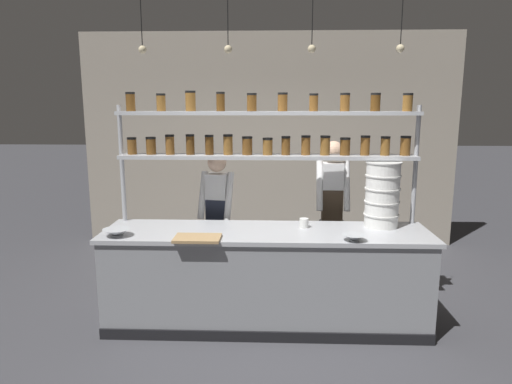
{
  "coord_description": "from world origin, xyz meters",
  "views": [
    {
      "loc": [
        0.05,
        -4.09,
        2.06
      ],
      "look_at": [
        -0.1,
        0.2,
        1.25
      ],
      "focal_mm": 32.0,
      "sensor_mm": 36.0,
      "label": 1
    }
  ],
  "objects_px": {
    "chef_left": "(218,216)",
    "prep_bowl_center_front": "(354,238)",
    "prep_bowl_near_left": "(117,233)",
    "chef_center": "(332,206)",
    "spice_shelf_unit": "(268,139)",
    "cutting_board": "(197,238)",
    "serving_cup_front": "(304,223)",
    "container_stack": "(382,194)"
  },
  "relations": [
    {
      "from": "spice_shelf_unit",
      "to": "chef_left",
      "type": "bearing_deg",
      "value": 148.99
    },
    {
      "from": "serving_cup_front",
      "to": "prep_bowl_near_left",
      "type": "bearing_deg",
      "value": -168.05
    },
    {
      "from": "serving_cup_front",
      "to": "cutting_board",
      "type": "bearing_deg",
      "value": -155.53
    },
    {
      "from": "container_stack",
      "to": "cutting_board",
      "type": "height_order",
      "value": "container_stack"
    },
    {
      "from": "spice_shelf_unit",
      "to": "chef_center",
      "type": "height_order",
      "value": "spice_shelf_unit"
    },
    {
      "from": "spice_shelf_unit",
      "to": "container_stack",
      "type": "bearing_deg",
      "value": -7.21
    },
    {
      "from": "chef_left",
      "to": "cutting_board",
      "type": "distance_m",
      "value": 0.96
    },
    {
      "from": "chef_left",
      "to": "cutting_board",
      "type": "relative_size",
      "value": 3.93
    },
    {
      "from": "prep_bowl_center_front",
      "to": "serving_cup_front",
      "type": "height_order",
      "value": "serving_cup_front"
    },
    {
      "from": "prep_bowl_center_front",
      "to": "serving_cup_front",
      "type": "bearing_deg",
      "value": 133.42
    },
    {
      "from": "chef_left",
      "to": "prep_bowl_near_left",
      "type": "bearing_deg",
      "value": -121.38
    },
    {
      "from": "prep_bowl_near_left",
      "to": "serving_cup_front",
      "type": "height_order",
      "value": "serving_cup_front"
    },
    {
      "from": "prep_bowl_near_left",
      "to": "cutting_board",
      "type": "bearing_deg",
      "value": -5.9
    },
    {
      "from": "spice_shelf_unit",
      "to": "prep_bowl_center_front",
      "type": "xyz_separation_m",
      "value": [
        0.75,
        -0.63,
        -0.8
      ]
    },
    {
      "from": "chef_left",
      "to": "prep_bowl_center_front",
      "type": "xyz_separation_m",
      "value": [
        1.29,
        -0.95,
        0.05
      ]
    },
    {
      "from": "spice_shelf_unit",
      "to": "chef_left",
      "type": "height_order",
      "value": "spice_shelf_unit"
    },
    {
      "from": "chef_center",
      "to": "prep_bowl_near_left",
      "type": "distance_m",
      "value": 2.29
    },
    {
      "from": "prep_bowl_near_left",
      "to": "chef_center",
      "type": "bearing_deg",
      "value": 27.46
    },
    {
      "from": "cutting_board",
      "to": "prep_bowl_center_front",
      "type": "height_order",
      "value": "prep_bowl_center_front"
    },
    {
      "from": "chef_left",
      "to": "cutting_board",
      "type": "xyz_separation_m",
      "value": [
        -0.06,
        -0.96,
        0.04
      ]
    },
    {
      "from": "container_stack",
      "to": "cutting_board",
      "type": "bearing_deg",
      "value": -163.48
    },
    {
      "from": "spice_shelf_unit",
      "to": "chef_left",
      "type": "relative_size",
      "value": 1.85
    },
    {
      "from": "chef_center",
      "to": "container_stack",
      "type": "height_order",
      "value": "chef_center"
    },
    {
      "from": "cutting_board",
      "to": "container_stack",
      "type": "bearing_deg",
      "value": 16.52
    },
    {
      "from": "chef_center",
      "to": "spice_shelf_unit",
      "type": "bearing_deg",
      "value": -143.05
    },
    {
      "from": "spice_shelf_unit",
      "to": "chef_left",
      "type": "distance_m",
      "value": 1.05
    },
    {
      "from": "container_stack",
      "to": "chef_left",
      "type": "bearing_deg",
      "value": 164.2
    },
    {
      "from": "cutting_board",
      "to": "prep_bowl_near_left",
      "type": "bearing_deg",
      "value": 174.1
    },
    {
      "from": "chef_center",
      "to": "container_stack",
      "type": "bearing_deg",
      "value": -56.66
    },
    {
      "from": "chef_center",
      "to": "chef_left",
      "type": "bearing_deg",
      "value": -170.21
    },
    {
      "from": "chef_center",
      "to": "prep_bowl_center_front",
      "type": "distance_m",
      "value": 1.12
    },
    {
      "from": "chef_left",
      "to": "chef_center",
      "type": "relative_size",
      "value": 0.93
    },
    {
      "from": "spice_shelf_unit",
      "to": "serving_cup_front",
      "type": "xyz_separation_m",
      "value": [
        0.35,
        -0.21,
        -0.78
      ]
    },
    {
      "from": "prep_bowl_near_left",
      "to": "prep_bowl_center_front",
      "type": "distance_m",
      "value": 2.08
    },
    {
      "from": "prep_bowl_near_left",
      "to": "prep_bowl_center_front",
      "type": "bearing_deg",
      "value": -1.8
    },
    {
      "from": "container_stack",
      "to": "serving_cup_front",
      "type": "bearing_deg",
      "value": -174.66
    },
    {
      "from": "spice_shelf_unit",
      "to": "prep_bowl_near_left",
      "type": "xyz_separation_m",
      "value": [
        -1.33,
        -0.56,
        -0.79
      ]
    },
    {
      "from": "cutting_board",
      "to": "chef_left",
      "type": "bearing_deg",
      "value": 86.44
    },
    {
      "from": "prep_bowl_center_front",
      "to": "chef_center",
      "type": "bearing_deg",
      "value": 92.34
    },
    {
      "from": "spice_shelf_unit",
      "to": "container_stack",
      "type": "relative_size",
      "value": 4.66
    },
    {
      "from": "cutting_board",
      "to": "serving_cup_front",
      "type": "bearing_deg",
      "value": 24.47
    },
    {
      "from": "chef_left",
      "to": "cutting_board",
      "type": "bearing_deg",
      "value": -83.12
    }
  ]
}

